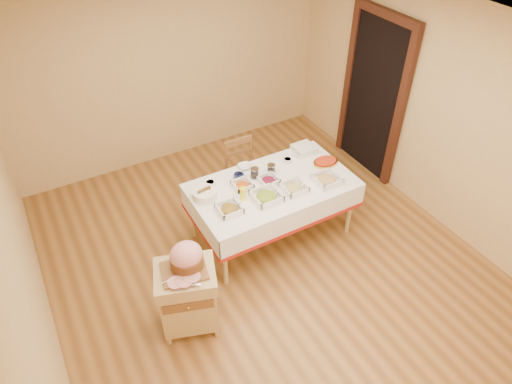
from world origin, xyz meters
TOP-DOWN VIEW (x-y plane):
  - room_shell at (0.00, 0.00)m, footprint 5.00×5.00m
  - doorway at (2.20, 0.90)m, footprint 0.09×1.10m
  - dining_table at (0.30, 0.30)m, footprint 1.82×1.02m
  - butcher_cart at (-1.05, -0.41)m, footprint 0.67×0.61m
  - dining_chair at (0.30, 0.98)m, footprint 0.41×0.39m
  - ham_on_board at (-1.00, -0.38)m, footprint 0.42×0.40m
  - serving_dish_a at (-0.32, 0.13)m, footprint 0.24×0.24m
  - serving_dish_b at (0.11, 0.11)m, footprint 0.29×0.29m
  - serving_dish_c at (0.45, 0.10)m, footprint 0.25×0.25m
  - serving_dish_d at (0.85, 0.04)m, footprint 0.27×0.27m
  - serving_dish_e at (-0.02, 0.42)m, footprint 0.21×0.20m
  - serving_dish_f at (0.28, 0.35)m, footprint 0.21×0.20m
  - small_bowl_left at (-0.31, 0.62)m, footprint 0.11×0.11m
  - small_bowl_mid at (0.03, 0.59)m, footprint 0.12×0.12m
  - small_bowl_right at (0.67, 0.57)m, footprint 0.10×0.10m
  - bowl_white_imported at (0.18, 0.73)m, footprint 0.16×0.16m
  - bowl_small_imported at (0.86, 0.63)m, footprint 0.19×0.19m
  - preserve_jar_left at (0.19, 0.51)m, footprint 0.10×0.10m
  - preserve_jar_right at (0.39, 0.48)m, footprint 0.09×0.09m
  - mustard_bottle at (-0.11, 0.23)m, footprint 0.06×0.06m
  - bread_basket at (-0.45, 0.46)m, footprint 0.26×0.26m
  - plate_stack at (0.97, 0.67)m, footprint 0.25×0.25m
  - brass_platter at (1.05, 0.34)m, footprint 0.32×0.23m

SIDE VIEW (x-z plane):
  - butcher_cart at x=-1.05m, z-range 0.05..0.83m
  - dining_chair at x=0.30m, z-range 0.01..0.92m
  - dining_table at x=0.30m, z-range 0.22..0.98m
  - bowl_white_imported at x=0.18m, z-range 0.76..0.80m
  - brass_platter at x=1.05m, z-range 0.76..0.80m
  - bowl_small_imported at x=0.86m, z-range 0.76..0.80m
  - small_bowl_mid at x=0.03m, z-range 0.76..0.81m
  - small_bowl_right at x=0.67m, z-range 0.76..0.81m
  - small_bowl_left at x=-0.31m, z-range 0.76..0.82m
  - serving_dish_e at x=-0.02m, z-range 0.74..0.84m
  - serving_dish_f at x=0.28m, z-range 0.74..0.84m
  - serving_dish_c at x=0.45m, z-range 0.74..0.84m
  - serving_dish_a at x=-0.32m, z-range 0.74..0.85m
  - serving_dish_d at x=0.85m, z-range 0.74..0.85m
  - plate_stack at x=0.97m, z-range 0.76..0.83m
  - serving_dish_b at x=0.11m, z-range 0.74..0.86m
  - bread_basket at x=-0.45m, z-range 0.75..0.87m
  - preserve_jar_right at x=0.39m, z-range 0.75..0.87m
  - preserve_jar_left at x=0.19m, z-range 0.75..0.88m
  - mustard_bottle at x=-0.11m, z-range 0.75..0.95m
  - ham_on_board at x=-1.00m, z-range 0.76..1.04m
  - doorway at x=2.20m, z-range 0.01..2.21m
  - room_shell at x=0.00m, z-range -1.20..3.80m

